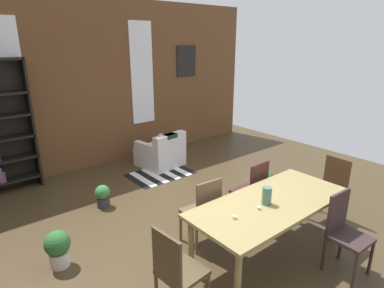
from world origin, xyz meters
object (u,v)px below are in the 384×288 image
object	(u,v)px
vase_on_table	(267,196)
bookshelf_tall	(0,128)
dining_chair_far_right	(252,190)
armchair_white	(161,153)
potted_plant_window	(58,247)
dining_chair_head_right	(331,188)
dining_chair_near_right	(345,231)
potted_plant_corner	(103,196)
dining_chair_far_left	(203,210)
dining_chair_head_left	(176,270)
potted_plant_by_shelf	(266,182)
dining_table	(271,207)

from	to	relation	value
vase_on_table	bookshelf_tall	world-z (taller)	bookshelf_tall
dining_chair_far_right	armchair_white	size ratio (longest dim) A/B	1.05
armchair_white	potted_plant_window	size ratio (longest dim) A/B	1.98
dining_chair_head_right	bookshelf_tall	world-z (taller)	bookshelf_tall
bookshelf_tall	dining_chair_near_right	bearing A→B (deg)	-62.17
dining_chair_head_right	armchair_white	distance (m)	3.47
dining_chair_head_right	dining_chair_near_right	size ratio (longest dim) A/B	1.00
vase_on_table	dining_chair_far_right	world-z (taller)	vase_on_table
dining_chair_head_right	potted_plant_corner	world-z (taller)	dining_chair_head_right
dining_chair_head_right	dining_chair_near_right	distance (m)	1.16
dining_chair_far_left	potted_plant_corner	bearing A→B (deg)	107.50
vase_on_table	bookshelf_tall	bearing A→B (deg)	115.49
dining_chair_near_right	dining_chair_head_left	size ratio (longest dim) A/B	1.00
potted_plant_window	vase_on_table	bearing A→B (deg)	-36.44
dining_chair_far_left	dining_chair_near_right	distance (m)	1.66
armchair_white	potted_plant_by_shelf	bearing A→B (deg)	-74.61
dining_chair_near_right	potted_plant_by_shelf	distance (m)	2.00
dining_chair_head_left	potted_plant_by_shelf	world-z (taller)	dining_chair_head_left
bookshelf_tall	potted_plant_by_shelf	world-z (taller)	bookshelf_tall
dining_chair_far_right	armchair_white	xyz separation A→B (m)	(0.24, 2.70, -0.23)
vase_on_table	potted_plant_by_shelf	distance (m)	1.92
potted_plant_by_shelf	potted_plant_window	distance (m)	3.42
dining_chair_far_left	dining_chair_head_left	xyz separation A→B (m)	(-0.94, -0.69, 0.00)
dining_chair_head_right	potted_plant_by_shelf	world-z (taller)	dining_chair_head_right
dining_chair_head_right	bookshelf_tall	xyz separation A→B (m)	(-3.46, 4.11, 0.64)
dining_chair_near_right	potted_plant_corner	bearing A→B (deg)	115.48
armchair_white	potted_plant_by_shelf	world-z (taller)	armchair_white
dining_table	dining_chair_far_left	size ratio (longest dim) A/B	2.18
dining_chair_near_right	dining_chair_head_left	xyz separation A→B (m)	(-1.88, 0.67, 0.00)
dining_table	potted_plant_window	bearing A→B (deg)	144.93
potted_plant_corner	dining_chair_near_right	bearing A→B (deg)	-64.52
dining_chair_head_right	potted_plant_corner	size ratio (longest dim) A/B	2.57
dining_table	dining_chair_far_right	distance (m)	0.84
armchair_white	potted_plant_window	world-z (taller)	armchair_white
dining_chair_near_right	bookshelf_tall	xyz separation A→B (m)	(-2.53, 4.78, 0.64)
dining_chair_head_left	dining_chair_near_right	bearing A→B (deg)	-19.78
bookshelf_tall	potted_plant_by_shelf	bearing A→B (deg)	-41.49
dining_chair_head_right	potted_plant_by_shelf	bearing A→B (deg)	93.64
dining_chair_far_left	dining_chair_near_right	world-z (taller)	same
dining_chair_head_right	bookshelf_tall	distance (m)	5.41
vase_on_table	armchair_white	size ratio (longest dim) A/B	0.23
dining_chair_far_right	potted_plant_window	size ratio (longest dim) A/B	2.07
vase_on_table	dining_chair_head_right	distance (m)	1.55
dining_chair_near_right	potted_plant_corner	size ratio (longest dim) A/B	2.57
dining_chair_far_left	bookshelf_tall	bearing A→B (deg)	114.88
dining_chair_far_right	potted_plant_by_shelf	size ratio (longest dim) A/B	2.26
dining_chair_far_left	potted_plant_window	size ratio (longest dim) A/B	2.07
dining_chair_near_right	bookshelf_tall	size ratio (longest dim) A/B	0.41
dining_chair_far_left	potted_plant_window	xyz separation A→B (m)	(-1.59, 0.77, -0.26)
dining_chair_far_right	bookshelf_tall	distance (m)	4.30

